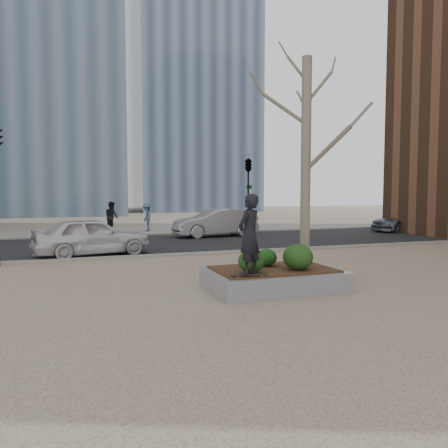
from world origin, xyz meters
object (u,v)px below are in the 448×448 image
object	(u,v)px
planter	(273,279)
skateboarder	(249,234)
police_car	(92,236)
skateboard	(249,276)

from	to	relation	value
planter	skateboarder	xyz separation A→B (m)	(-0.90, -0.70, 1.15)
skateboarder	police_car	distance (m)	8.22
skateboarder	skateboard	bearing A→B (deg)	-123.20
planter	police_car	world-z (taller)	police_car
skateboard	skateboarder	distance (m)	0.88
planter	police_car	xyz separation A→B (m)	(-3.69, 7.00, 0.48)
skateboard	police_car	world-z (taller)	police_car
planter	skateboarder	bearing A→B (deg)	-142.09
planter	skateboarder	world-z (taller)	skateboarder
skateboard	police_car	size ratio (longest dim) A/B	0.19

